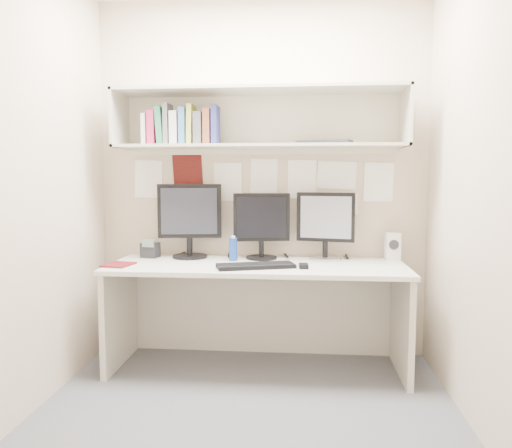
# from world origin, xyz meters

# --- Properties ---
(floor) EXTENTS (2.40, 2.00, 0.01)m
(floor) POSITION_xyz_m (0.00, 0.00, 0.00)
(floor) COLOR #4C4D52
(floor) RESTS_ON ground
(wall_back) EXTENTS (2.40, 0.02, 2.60)m
(wall_back) POSITION_xyz_m (0.00, 1.00, 1.30)
(wall_back) COLOR #BEAA91
(wall_back) RESTS_ON ground
(wall_front) EXTENTS (2.40, 0.02, 2.60)m
(wall_front) POSITION_xyz_m (0.00, -1.00, 1.30)
(wall_front) COLOR #BEAA91
(wall_front) RESTS_ON ground
(wall_left) EXTENTS (0.02, 2.00, 2.60)m
(wall_left) POSITION_xyz_m (-1.20, 0.00, 1.30)
(wall_left) COLOR #BEAA91
(wall_left) RESTS_ON ground
(wall_right) EXTENTS (0.02, 2.00, 2.60)m
(wall_right) POSITION_xyz_m (1.20, 0.00, 1.30)
(wall_right) COLOR #BEAA91
(wall_right) RESTS_ON ground
(desk) EXTENTS (2.00, 0.70, 0.73)m
(desk) POSITION_xyz_m (0.00, 0.65, 0.37)
(desk) COLOR beige
(desk) RESTS_ON floor
(overhead_hutch) EXTENTS (2.00, 0.38, 0.40)m
(overhead_hutch) POSITION_xyz_m (0.00, 0.86, 1.72)
(overhead_hutch) COLOR beige
(overhead_hutch) RESTS_ON wall_back
(pinned_papers) EXTENTS (1.92, 0.01, 0.48)m
(pinned_papers) POSITION_xyz_m (0.00, 0.99, 1.25)
(pinned_papers) COLOR white
(pinned_papers) RESTS_ON wall_back
(monitor_left) EXTENTS (0.46, 0.25, 0.54)m
(monitor_left) POSITION_xyz_m (-0.51, 0.87, 1.02)
(monitor_left) COLOR black
(monitor_left) RESTS_ON desk
(monitor_center) EXTENTS (0.40, 0.22, 0.47)m
(monitor_center) POSITION_xyz_m (0.01, 0.87, 0.99)
(monitor_center) COLOR black
(monitor_center) RESTS_ON desk
(monitor_right) EXTENTS (0.41, 0.23, 0.48)m
(monitor_right) POSITION_xyz_m (0.47, 0.87, 0.99)
(monitor_right) COLOR #A5A5AA
(monitor_right) RESTS_ON desk
(keyboard) EXTENTS (0.53, 0.32, 0.02)m
(keyboard) POSITION_xyz_m (0.00, 0.51, 0.74)
(keyboard) COLOR black
(keyboard) RESTS_ON desk
(mouse) EXTENTS (0.06, 0.10, 0.03)m
(mouse) POSITION_xyz_m (0.31, 0.51, 0.74)
(mouse) COLOR black
(mouse) RESTS_ON desk
(speaker) EXTENTS (0.10, 0.11, 0.20)m
(speaker) POSITION_xyz_m (0.94, 0.88, 0.83)
(speaker) COLOR beige
(speaker) RESTS_ON desk
(blue_bottle) EXTENTS (0.06, 0.06, 0.18)m
(blue_bottle) POSITION_xyz_m (-0.18, 0.76, 0.81)
(blue_bottle) COLOR navy
(blue_bottle) RESTS_ON desk
(maroon_notebook) EXTENTS (0.20, 0.23, 0.01)m
(maroon_notebook) POSITION_xyz_m (-0.91, 0.50, 0.74)
(maroon_notebook) COLOR #5C0F16
(maroon_notebook) RESTS_ON desk
(desk_phone) EXTENTS (0.13, 0.13, 0.14)m
(desk_phone) POSITION_xyz_m (-0.80, 0.84, 0.79)
(desk_phone) COLOR black
(desk_phone) RESTS_ON desk
(book_stack) EXTENTS (0.52, 0.17, 0.28)m
(book_stack) POSITION_xyz_m (-0.54, 0.78, 1.66)
(book_stack) COLOR beige
(book_stack) RESTS_ON overhead_hutch
(hutch_tray) EXTENTS (0.40, 0.25, 0.03)m
(hutch_tray) POSITION_xyz_m (0.45, 0.80, 1.55)
(hutch_tray) COLOR black
(hutch_tray) RESTS_ON overhead_hutch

